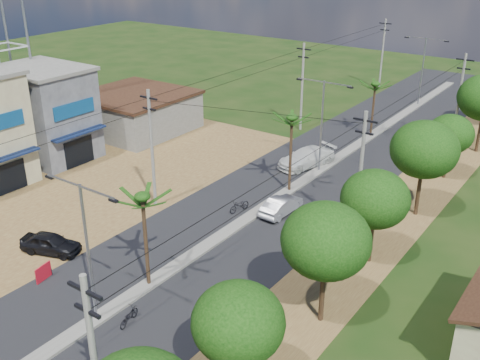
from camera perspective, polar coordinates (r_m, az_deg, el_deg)
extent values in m
plane|color=black|center=(31.81, -14.34, -13.69)|extent=(160.00, 160.00, 0.00)
cube|color=black|center=(41.21, 1.44, -3.57)|extent=(12.00, 110.00, 0.04)
cube|color=#605E56|center=(43.44, 3.66, -2.00)|extent=(1.00, 90.00, 0.18)
cube|color=brown|center=(46.44, -19.17, -1.68)|extent=(18.00, 46.00, 0.04)
cube|color=brown|center=(37.75, 12.27, -6.94)|extent=(5.00, 90.00, 0.03)
cube|color=#0F1B3F|center=(46.84, -22.54, 2.13)|extent=(0.80, 5.40, 0.15)
cube|color=black|center=(47.76, -22.44, 0.21)|extent=(0.10, 3.00, 2.40)
cube|color=#46474D|center=(53.69, -19.12, 6.31)|extent=(8.00, 6.00, 8.00)
cube|color=#605E56|center=(52.68, -19.72, 10.60)|extent=(8.40, 6.40, 0.30)
cube|color=#0F1B3F|center=(50.57, -15.99, 4.59)|extent=(0.80, 5.40, 0.15)
cube|color=black|center=(51.42, -16.02, 2.77)|extent=(0.10, 3.00, 2.40)
cube|color=navy|center=(50.19, -16.50, 6.91)|extent=(0.12, 4.20, 1.20)
cube|color=#605E56|center=(59.65, -10.57, 6.69)|extent=(10.00, 10.00, 3.60)
cube|color=black|center=(59.10, -10.71, 8.54)|extent=(10.40, 10.40, 0.30)
ellipsoid|color=black|center=(24.09, -0.19, -14.26)|extent=(4.00, 4.00, 3.40)
cylinder|color=black|center=(29.91, 8.42, -10.42)|extent=(0.28, 0.28, 4.55)
ellipsoid|color=black|center=(28.54, 8.73, -6.10)|extent=(4.60, 4.60, 3.91)
cylinder|color=black|center=(35.67, 13.21, -5.24)|extent=(0.28, 0.28, 4.06)
ellipsoid|color=black|center=(34.62, 13.57, -1.88)|extent=(4.20, 4.20, 3.57)
cylinder|color=black|center=(42.32, 17.77, -0.47)|extent=(0.28, 0.28, 4.76)
ellipsoid|color=black|center=(41.32, 18.24, 2.97)|extent=(4.80, 4.80, 4.08)
cylinder|color=black|center=(49.81, 20.25, 2.15)|extent=(0.28, 0.28, 3.64)
ellipsoid|color=black|center=(49.13, 20.59, 4.40)|extent=(3.80, 3.80, 3.23)
cylinder|color=black|center=(56.89, 23.22, 4.98)|extent=(0.28, 0.28, 4.90)
cylinder|color=black|center=(32.39, -9.54, -6.30)|extent=(0.22, 0.22, 5.80)
cylinder|color=black|center=(43.82, 5.15, 2.48)|extent=(0.22, 0.22, 6.20)
cylinder|color=black|center=(57.62, 13.34, 6.83)|extent=(0.22, 0.22, 5.50)
cylinder|color=gray|center=(29.60, -15.12, -7.51)|extent=(0.16, 0.16, 8.00)
cube|color=gray|center=(26.96, -14.34, -1.24)|extent=(2.40, 0.08, 0.08)
cube|color=gray|center=(28.71, -17.50, -0.04)|extent=(2.40, 0.08, 0.08)
cube|color=black|center=(26.23, -12.74, -2.03)|extent=(0.50, 0.18, 0.12)
cube|color=black|center=(29.59, -18.79, 0.28)|extent=(0.50, 0.18, 0.12)
cylinder|color=gray|center=(47.66, 8.27, 5.26)|extent=(0.16, 0.16, 8.00)
cube|color=gray|center=(46.07, 9.90, 9.57)|extent=(2.40, 0.08, 0.08)
cube|color=gray|center=(47.12, 7.25, 10.05)|extent=(2.40, 0.08, 0.08)
cube|color=black|center=(45.65, 11.14, 9.21)|extent=(0.50, 0.18, 0.12)
cube|color=black|center=(47.65, 6.06, 10.13)|extent=(0.50, 0.18, 0.12)
cylinder|color=gray|center=(70.12, 18.00, 10.36)|extent=(0.16, 0.16, 8.00)
cube|color=gray|center=(69.05, 19.38, 13.31)|extent=(2.40, 0.08, 0.08)
cube|color=gray|center=(69.75, 17.46, 13.65)|extent=(2.40, 0.08, 0.08)
cube|color=black|center=(68.77, 20.25, 13.07)|extent=(0.50, 0.18, 0.12)
cube|color=black|center=(70.11, 16.58, 13.71)|extent=(0.50, 0.18, 0.12)
cylinder|color=#605E56|center=(41.34, -8.93, 3.03)|extent=(0.24, 0.24, 9.00)
cube|color=black|center=(40.14, -9.28, 8.24)|extent=(1.60, 0.12, 0.12)
cube|color=black|center=(40.36, -9.21, 7.14)|extent=(1.20, 0.12, 0.12)
cylinder|color=#605E56|center=(58.30, 6.33, 9.31)|extent=(0.24, 0.24, 9.00)
cube|color=black|center=(57.45, 6.50, 13.08)|extent=(1.60, 0.12, 0.12)
cube|color=black|center=(57.61, 6.47, 12.30)|extent=(1.20, 0.12, 0.12)
cylinder|color=#605E56|center=(76.91, 14.26, 12.28)|extent=(0.24, 0.24, 9.00)
cube|color=black|center=(76.27, 14.56, 15.14)|extent=(1.60, 0.12, 0.12)
cube|color=black|center=(76.38, 14.50, 14.55)|extent=(1.20, 0.12, 0.12)
cube|color=black|center=(19.12, -15.50, -10.78)|extent=(1.60, 0.12, 0.12)
cube|color=black|center=(19.58, -15.24, -12.72)|extent=(1.20, 0.12, 0.12)
cylinder|color=#605E56|center=(36.90, 12.09, 0.16)|extent=(0.24, 0.24, 9.00)
cube|color=black|center=(35.55, 12.63, 5.93)|extent=(1.60, 0.12, 0.12)
cube|color=black|center=(35.79, 12.51, 4.71)|extent=(1.20, 0.12, 0.12)
cylinder|color=#605E56|center=(56.81, 21.31, 7.44)|extent=(0.24, 0.24, 9.00)
cube|color=black|center=(55.94, 21.91, 11.26)|extent=(1.60, 0.12, 0.12)
cube|color=black|center=(56.10, 21.79, 10.47)|extent=(1.20, 0.12, 0.12)
imported|color=gray|center=(41.20, 4.21, -2.65)|extent=(1.52, 4.02, 1.31)
imported|color=beige|center=(49.73, 6.75, 2.23)|extent=(3.98, 6.00, 1.62)
imported|color=black|center=(38.26, -18.67, -6.15)|extent=(4.24, 2.82, 1.34)
imported|color=black|center=(31.01, -11.23, -13.46)|extent=(0.92, 1.71, 0.86)
imported|color=black|center=(41.48, -0.06, -2.64)|extent=(1.01, 1.95, 0.98)
imported|color=black|center=(52.25, 8.67, 2.91)|extent=(0.95, 1.95, 1.13)
cube|color=maroon|center=(35.67, -19.34, -8.88)|extent=(0.30, 1.21, 1.02)
cylinder|color=black|center=(35.55, -20.01, -9.59)|extent=(0.04, 0.04, 0.51)
cylinder|color=black|center=(36.06, -18.57, -8.86)|extent=(0.04, 0.04, 0.51)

